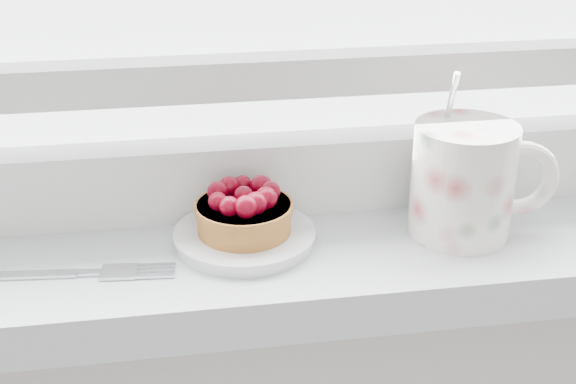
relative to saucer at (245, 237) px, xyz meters
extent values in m
cube|color=silver|center=(0.04, 0.00, -0.03)|extent=(1.60, 0.20, 0.04)
cube|color=silver|center=(0.04, 0.07, 0.03)|extent=(1.30, 0.05, 0.07)
cube|color=silver|center=(0.04, 0.07, 0.12)|extent=(1.30, 0.04, 0.04)
cylinder|color=silver|center=(0.00, 0.00, 0.00)|extent=(0.12, 0.12, 0.01)
cylinder|color=#935620|center=(0.00, 0.00, 0.02)|extent=(0.08, 0.08, 0.03)
cylinder|color=#935620|center=(0.00, 0.00, 0.03)|extent=(0.08, 0.08, 0.01)
sphere|color=#4D000C|center=(0.00, 0.00, 0.04)|extent=(0.02, 0.02, 0.02)
sphere|color=#4D000C|center=(0.02, 0.00, 0.04)|extent=(0.02, 0.02, 0.02)
sphere|color=#4D000C|center=(0.02, 0.02, 0.04)|extent=(0.02, 0.02, 0.02)
sphere|color=#4D000C|center=(0.00, 0.02, 0.04)|extent=(0.02, 0.02, 0.02)
sphere|color=#4D000C|center=(-0.01, 0.02, 0.04)|extent=(0.02, 0.02, 0.02)
sphere|color=#4D000C|center=(-0.02, 0.01, 0.04)|extent=(0.02, 0.02, 0.02)
sphere|color=#4D000C|center=(-0.02, -0.01, 0.04)|extent=(0.02, 0.02, 0.02)
sphere|color=#4D000C|center=(-0.01, -0.02, 0.04)|extent=(0.02, 0.02, 0.02)
sphere|color=#4D000C|center=(0.00, -0.02, 0.04)|extent=(0.02, 0.02, 0.02)
sphere|color=#4D000C|center=(0.01, -0.02, 0.04)|extent=(0.02, 0.02, 0.02)
sphere|color=#4D000C|center=(0.02, -0.01, 0.04)|extent=(0.02, 0.02, 0.02)
cylinder|color=white|center=(0.19, -0.01, 0.04)|extent=(0.10, 0.10, 0.10)
cylinder|color=black|center=(0.19, -0.01, 0.09)|extent=(0.08, 0.08, 0.01)
torus|color=white|center=(0.24, -0.02, 0.05)|extent=(0.07, 0.03, 0.07)
cylinder|color=silver|center=(0.18, 0.01, 0.11)|extent=(0.01, 0.02, 0.06)
cube|color=silver|center=(-0.19, -0.03, 0.00)|extent=(0.10, 0.02, 0.00)
cube|color=silver|center=(-0.13, -0.03, 0.00)|extent=(0.02, 0.01, 0.00)
cube|color=silver|center=(-0.11, -0.04, 0.00)|extent=(0.03, 0.03, 0.00)
cube|color=silver|center=(-0.08, -0.05, 0.00)|extent=(0.03, 0.01, 0.00)
cube|color=silver|center=(-0.08, -0.04, 0.00)|extent=(0.03, 0.01, 0.00)
cube|color=silver|center=(-0.08, -0.03, 0.00)|extent=(0.03, 0.01, 0.00)
cube|color=silver|center=(-0.08, -0.03, 0.00)|extent=(0.03, 0.01, 0.00)
camera|label=1|loc=(-0.06, -0.61, 0.33)|focal=50.00mm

